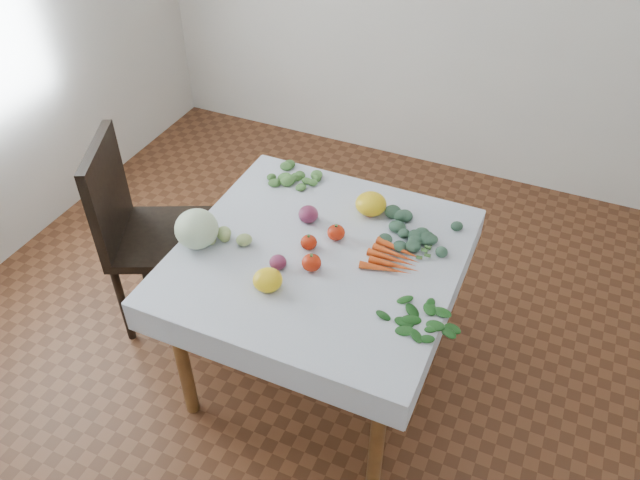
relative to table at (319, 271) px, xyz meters
The scene contains 18 objects.
ground 0.65m from the table, ahead, with size 4.00×4.00×0.00m, color brown.
table is the anchor object (origin of this frame).
tablecloth 0.10m from the table, ahead, with size 1.12×1.12×0.01m, color silver.
chair 0.95m from the table, behind, with size 0.61×0.61×1.02m.
cabbage 0.54m from the table, 162.54° to the right, with size 0.18×0.18×0.16m, color beige.
tomato_a 0.36m from the table, 72.21° to the left, with size 0.07×0.07×0.06m, color #B7240C.
tomato_b 0.18m from the table, 75.74° to the left, with size 0.08×0.08×0.07m, color #B7240C.
tomato_c 0.17m from the table, 83.10° to the right, with size 0.08×0.08×0.07m, color #B7240C.
tomato_d 0.14m from the table, 167.59° to the left, with size 0.07×0.07×0.06m, color #B7240C.
heirloom_back 0.38m from the table, 73.74° to the left, with size 0.14×0.14×0.10m, color #FFF11A.
heirloom_front 0.31m from the table, 110.16° to the right, with size 0.12×0.12×0.08m, color #FFF11A.
onion_a 0.26m from the table, 126.28° to the left, with size 0.09×0.09×0.07m, color #601B43.
onion_b 0.23m from the table, 127.08° to the right, with size 0.07×0.07×0.06m, color #601B43.
tomatillo_cluster 0.39m from the table, 163.42° to the right, with size 0.13×0.13×0.05m.
carrot_bunch 0.33m from the table, 12.90° to the left, with size 0.21×0.20×0.03m.
kale_bunch 0.45m from the table, 38.86° to the left, with size 0.31×0.26×0.04m.
basil_bunch 0.52m from the table, 19.30° to the right, with size 0.28×0.23×0.01m.
dill_bunch 0.55m from the table, 125.63° to the left, with size 0.25×0.20×0.02m.
Camera 1 is at (0.78, -1.74, 2.45)m, focal length 35.00 mm.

